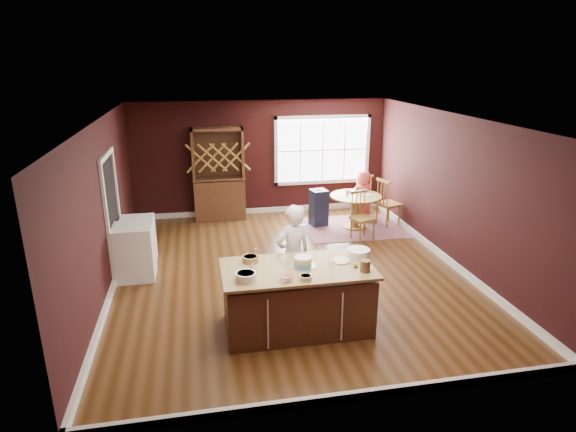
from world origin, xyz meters
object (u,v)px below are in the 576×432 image
object	(u,v)px
baker	(293,255)
toddler	(319,190)
high_chair	(319,207)
washer	(134,252)
layer_cake	(303,262)
dryer	(138,241)
kitchen_island	(297,299)
chair_north	(361,194)
chair_east	(389,202)
dining_table	(355,205)
seated_woman	(362,196)
hutch	(219,174)
chair_south	(363,216)

from	to	relation	value
baker	toddler	bearing A→B (deg)	-128.90
high_chair	washer	distance (m)	4.29
layer_cake	dryer	bearing A→B (deg)	132.17
kitchen_island	chair_north	size ratio (longest dim) A/B	1.99
kitchen_island	toddler	distance (m)	4.43
baker	toddler	world-z (taller)	baker
chair_east	high_chair	bearing A→B (deg)	61.18
dining_table	baker	size ratio (longest dim) A/B	0.71
toddler	chair_east	bearing A→B (deg)	-11.82
chair_north	high_chair	distance (m)	1.31
dining_table	baker	xyz separation A→B (m)	(-2.04, -3.14, 0.26)
baker	chair_east	world-z (taller)	baker
dining_table	washer	xyz separation A→B (m)	(-4.53, -1.72, -0.06)
high_chair	toddler	world-z (taller)	toddler
dryer	seated_woman	bearing A→B (deg)	17.80
seated_woman	dining_table	bearing A→B (deg)	38.07
baker	hutch	world-z (taller)	hutch
high_chair	baker	bearing A→B (deg)	-121.82
layer_cake	dryer	world-z (taller)	layer_cake
dining_table	washer	world-z (taller)	washer
baker	dryer	world-z (taller)	baker
toddler	dryer	world-z (taller)	toddler
chair_north	seated_woman	world-z (taller)	seated_woman
layer_cake	chair_south	distance (m)	3.67
dryer	hutch	bearing A→B (deg)	54.91
baker	layer_cake	world-z (taller)	baker
layer_cake	chair_east	distance (m)	4.80
chair_east	chair_south	world-z (taller)	chair_east
kitchen_island	seated_woman	size ratio (longest dim) A/B	1.75
washer	baker	bearing A→B (deg)	-29.64
kitchen_island	dryer	bearing A→B (deg)	130.99
hutch	dryer	size ratio (longest dim) A/B	2.48
washer	hutch	bearing A→B (deg)	61.21
baker	chair_south	world-z (taller)	baker
high_chair	hutch	distance (m)	2.42
dryer	chair_north	bearing A→B (deg)	21.39
dryer	chair_south	bearing A→B (deg)	4.29
dining_table	chair_south	world-z (taller)	chair_south
seated_woman	washer	distance (m)	5.33
chair_south	toddler	bearing A→B (deg)	105.67
kitchen_island	hutch	bearing A→B (deg)	98.78
layer_cake	hutch	bearing A→B (deg)	99.73
kitchen_island	washer	bearing A→B (deg)	138.53
layer_cake	chair_south	world-z (taller)	layer_cake
layer_cake	hutch	size ratio (longest dim) A/B	0.16
dining_table	dryer	bearing A→B (deg)	-166.53
chair_south	hutch	xyz separation A→B (m)	(-2.82, 1.97, 0.55)
chair_north	dryer	distance (m)	5.32
layer_cake	chair_south	xyz separation A→B (m)	(1.96, 3.07, -0.47)
dining_table	layer_cake	xyz separation A→B (m)	(-2.05, -3.82, 0.46)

